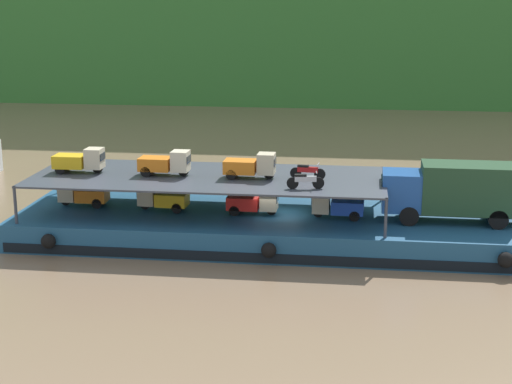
% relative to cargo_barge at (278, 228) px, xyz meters
% --- Properties ---
extents(ground_plane, '(400.00, 400.00, 0.00)m').
position_rel_cargo_barge_xyz_m(ground_plane, '(0.00, 0.03, -0.75)').
color(ground_plane, '#7F664C').
extents(cargo_barge, '(28.24, 8.66, 1.50)m').
position_rel_cargo_barge_xyz_m(cargo_barge, '(0.00, 0.00, 0.00)').
color(cargo_barge, navy).
rests_on(cargo_barge, ground).
extents(covered_lorry, '(7.88, 2.38, 3.10)m').
position_rel_cargo_barge_xyz_m(covered_lorry, '(9.14, -0.28, 2.45)').
color(covered_lorry, '#1E4C99').
rests_on(covered_lorry, cargo_barge).
extents(cargo_rack, '(19.04, 7.25, 2.00)m').
position_rel_cargo_barge_xyz_m(cargo_rack, '(-3.80, 0.03, 2.69)').
color(cargo_rack, '#383D47').
rests_on(cargo_rack, cargo_barge).
extents(mini_truck_lower_stern, '(2.77, 1.25, 1.38)m').
position_rel_cargo_barge_xyz_m(mini_truck_lower_stern, '(-11.04, 0.39, 1.44)').
color(mini_truck_lower_stern, orange).
rests_on(mini_truck_lower_stern, cargo_barge).
extents(mini_truck_lower_aft, '(2.78, 1.28, 1.38)m').
position_rel_cargo_barge_xyz_m(mini_truck_lower_aft, '(-6.38, 0.07, 1.44)').
color(mini_truck_lower_aft, gold).
rests_on(mini_truck_lower_aft, cargo_barge).
extents(mini_truck_lower_mid, '(2.76, 1.24, 1.38)m').
position_rel_cargo_barge_xyz_m(mini_truck_lower_mid, '(-1.30, -0.11, 1.44)').
color(mini_truck_lower_mid, red).
rests_on(mini_truck_lower_mid, cargo_barge).
extents(mini_truck_lower_fore, '(2.78, 1.26, 1.38)m').
position_rel_cargo_barge_xyz_m(mini_truck_lower_fore, '(3.19, -0.28, 1.44)').
color(mini_truck_lower_fore, '#1E47B7').
rests_on(mini_truck_lower_fore, cargo_barge).
extents(mini_truck_upper_stern, '(2.74, 1.21, 1.38)m').
position_rel_cargo_barge_xyz_m(mini_truck_upper_stern, '(-10.93, -0.03, 3.44)').
color(mini_truck_upper_stern, gold).
rests_on(mini_truck_upper_stern, cargo_rack).
extents(mini_truck_upper_mid, '(2.77, 1.26, 1.38)m').
position_rel_cargo_barge_xyz_m(mini_truck_upper_mid, '(-6.10, -0.10, 3.44)').
color(mini_truck_upper_mid, orange).
rests_on(mini_truck_upper_mid, cargo_rack).
extents(mini_truck_upper_fore, '(2.76, 1.24, 1.38)m').
position_rel_cargo_barge_xyz_m(mini_truck_upper_fore, '(-1.44, -0.20, 3.44)').
color(mini_truck_upper_fore, orange).
rests_on(mini_truck_upper_fore, cargo_rack).
extents(motorcycle_upper_port, '(1.90, 0.55, 0.87)m').
position_rel_cargo_barge_xyz_m(motorcycle_upper_port, '(1.60, -2.15, 3.18)').
color(motorcycle_upper_port, black).
rests_on(motorcycle_upper_port, cargo_rack).
extents(motorcycle_upper_centre, '(1.90, 0.55, 0.87)m').
position_rel_cargo_barge_xyz_m(motorcycle_upper_centre, '(1.57, 0.03, 3.18)').
color(motorcycle_upper_centre, black).
rests_on(motorcycle_upper_centre, cargo_rack).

